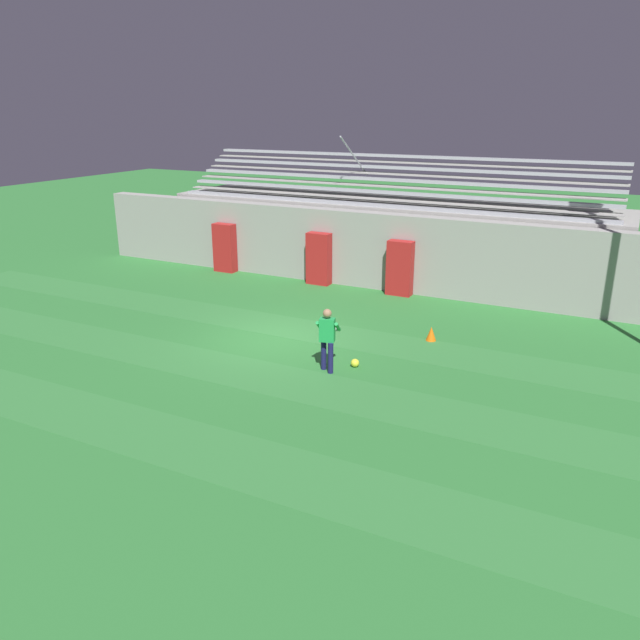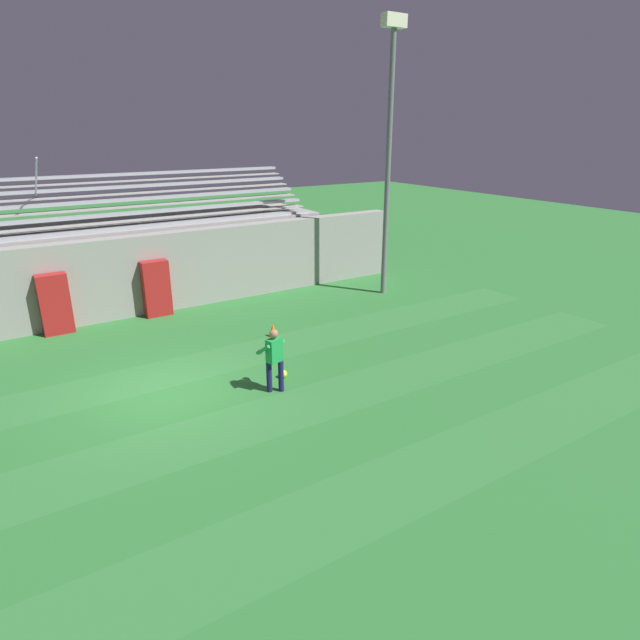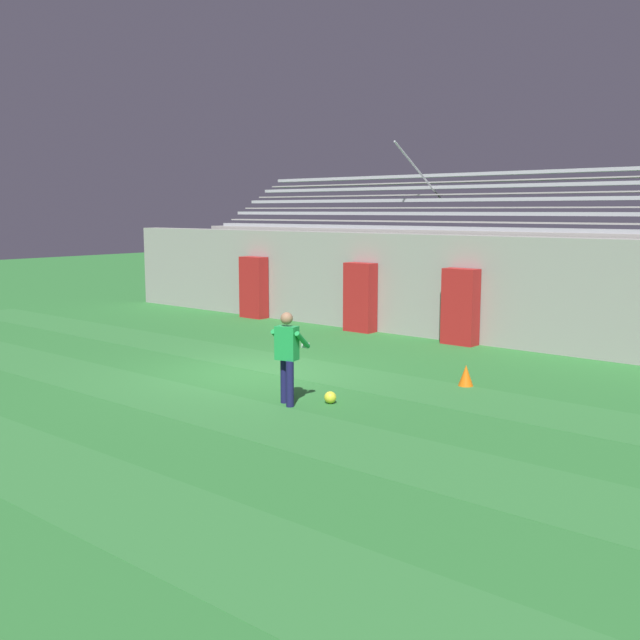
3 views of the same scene
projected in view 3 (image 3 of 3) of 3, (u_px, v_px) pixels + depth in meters
The scene contains 11 objects.
ground_plane at pixel (251, 373), 15.95m from camera, with size 80.00×80.00×0.00m, color #2D7533.
turf_stripe_mid at pixel (158, 395), 14.10m from camera, with size 28.00×1.77×0.01m, color #337A38.
turf_stripe_far at pixel (286, 365), 16.77m from camera, with size 28.00×1.77×0.01m, color #337A38.
back_wall at pixel (419, 285), 20.65m from camera, with size 24.00×0.60×2.80m, color #999691.
padding_pillar_gate_left at pixel (360, 297), 21.33m from camera, with size 0.91×0.44×1.97m, color #B21E1E.
padding_pillar_gate_right at pixel (460, 307), 19.25m from camera, with size 0.91×0.44×1.97m, color #B21E1E.
padding_pillar_far_left at pixel (254, 287), 24.09m from camera, with size 0.91×0.44×1.97m, color #B21E1E.
bleacher_stand at pixel (462, 276), 22.40m from camera, with size 18.00×4.05×5.43m.
goalkeeper at pixel (287, 352), 13.26m from camera, with size 0.67×0.62×1.67m.
soccer_ball at pixel (330, 397), 13.45m from camera, with size 0.22×0.22×0.22m, color yellow.
traffic_cone at pixel (466, 375), 14.77m from camera, with size 0.30×0.30×0.42m, color orange.
Camera 3 is at (11.23, -10.95, 3.44)m, focal length 42.00 mm.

